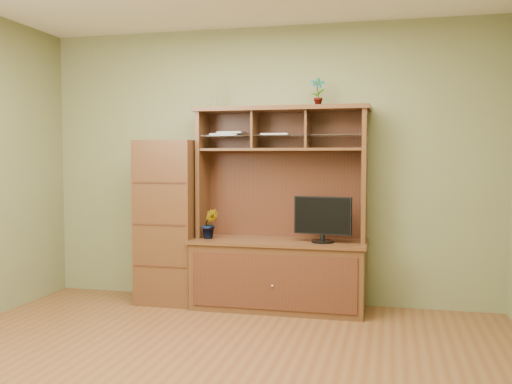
% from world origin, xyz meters
% --- Properties ---
extents(room, '(4.54, 4.04, 2.74)m').
position_xyz_m(room, '(0.00, 0.00, 1.35)').
color(room, brown).
rests_on(room, ground).
extents(media_hutch, '(1.66, 0.61, 1.90)m').
position_xyz_m(media_hutch, '(0.19, 1.73, 0.52)').
color(media_hutch, '#452913').
rests_on(media_hutch, room).
extents(monitor, '(0.53, 0.20, 0.42)m').
position_xyz_m(monitor, '(0.61, 1.65, 0.87)').
color(monitor, black).
rests_on(monitor, media_hutch).
extents(orchid_plant, '(0.18, 0.16, 0.29)m').
position_xyz_m(orchid_plant, '(-0.47, 1.65, 0.79)').
color(orchid_plant, '#26541C').
rests_on(orchid_plant, media_hutch).
extents(top_plant, '(0.15, 0.11, 0.27)m').
position_xyz_m(top_plant, '(0.53, 1.80, 2.03)').
color(top_plant, '#2C6322').
rests_on(top_plant, media_hutch).
extents(reed_diffuser, '(0.06, 0.06, 0.30)m').
position_xyz_m(reed_diffuser, '(-0.47, 1.80, 2.02)').
color(reed_diffuser, silver).
rests_on(reed_diffuser, media_hutch).
extents(magazines, '(0.78, 0.23, 0.04)m').
position_xyz_m(magazines, '(-0.18, 1.81, 1.65)').
color(magazines, '#ADADB2').
rests_on(magazines, media_hutch).
extents(side_cabinet, '(0.57, 0.52, 1.59)m').
position_xyz_m(side_cabinet, '(-0.91, 1.72, 0.79)').
color(side_cabinet, '#452913').
rests_on(side_cabinet, room).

